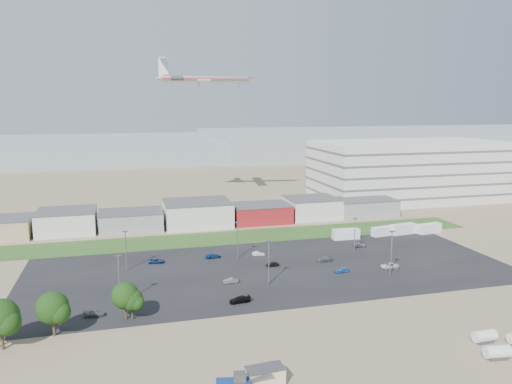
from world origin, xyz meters
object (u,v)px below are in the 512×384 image
object	(u,v)px
parked_car_12	(324,259)
parked_car_11	(258,254)
airliner	(206,79)
parked_car_0	(389,266)
box_trailer_a	(346,234)
parked_car_1	(342,270)
portable_shed	(265,376)
parked_car_3	(240,300)
parked_car_10	(95,313)
parked_car_4	(231,281)
parked_car_7	(272,264)
parked_car_9	(156,261)
storage_tank_nw	(485,336)
telehandler	(234,384)
parked_car_8	(359,245)
parked_car_6	(213,256)

from	to	relation	value
parked_car_12	parked_car_11	bearing A→B (deg)	-126.14
airliner	parked_car_0	size ratio (longest dim) A/B	9.13
box_trailer_a	parked_car_12	world-z (taller)	box_trailer_a
parked_car_1	portable_shed	bearing A→B (deg)	-41.93
parked_car_3	parked_car_10	distance (m)	28.85
parked_car_4	parked_car_7	size ratio (longest dim) A/B	1.09
parked_car_9	parked_car_12	distance (m)	43.82
storage_tank_nw	parked_car_1	bearing A→B (deg)	101.92
parked_car_9	parked_car_11	world-z (taller)	parked_car_9
portable_shed	parked_car_11	distance (m)	63.79
telehandler	parked_car_7	distance (m)	57.43
storage_tank_nw	parked_car_7	size ratio (longest dim) A/B	1.21
storage_tank_nw	parked_car_11	size ratio (longest dim) A/B	1.19
portable_shed	parked_car_10	xyz separation A→B (m)	(-25.38, 31.95, -0.83)
telehandler	parked_car_8	xyz separation A→B (m)	(51.15, 63.21, -1.01)
portable_shed	parked_car_0	world-z (taller)	portable_shed
storage_tank_nw	parked_car_3	xyz separation A→B (m)	(-36.89, 28.19, -0.55)
storage_tank_nw	parked_car_4	distance (m)	53.93
telehandler	parked_car_12	size ratio (longest dim) A/B	1.82
parked_car_10	parked_car_11	bearing A→B (deg)	-52.16
parked_car_0	parked_car_9	size ratio (longest dim) A/B	1.14
box_trailer_a	parked_car_4	size ratio (longest dim) A/B	2.32
telehandler	parked_car_10	distance (m)	38.92
parked_car_0	storage_tank_nw	bearing A→B (deg)	-0.68
parked_car_7	parked_car_8	xyz separation A→B (m)	(29.29, 10.11, 0.10)
telehandler	parked_car_11	world-z (taller)	telehandler
parked_car_9	parked_car_11	bearing A→B (deg)	-84.62
parked_car_8	parked_car_11	xyz separation A→B (m)	(-30.28, -0.23, -0.09)
telehandler	parked_car_8	size ratio (longest dim) A/B	2.12
storage_tank_nw	parked_car_12	size ratio (longest dim) A/B	0.91
parked_car_4	parked_car_8	world-z (taller)	parked_car_8
airliner	parked_car_12	world-z (taller)	airliner
parked_car_4	parked_car_11	distance (m)	22.19
parked_car_4	parked_car_10	size ratio (longest dim) A/B	0.88
airliner	parked_car_1	size ratio (longest dim) A/B	11.64
portable_shed	parked_car_12	xyz separation A→B (m)	(31.21, 52.45, -0.79)
box_trailer_a	parked_car_1	distance (m)	31.55
storage_tank_nw	parked_car_10	distance (m)	71.82
airliner	parked_car_6	size ratio (longest dim) A/B	10.09
box_trailer_a	parked_car_7	bearing A→B (deg)	-143.43
portable_shed	parked_car_9	size ratio (longest dim) A/B	1.37
parked_car_1	parked_car_9	bearing A→B (deg)	-119.37
parked_car_12	portable_shed	bearing A→B (deg)	-35.58
parked_car_8	storage_tank_nw	bearing A→B (deg)	172.49
parked_car_4	parked_car_12	bearing A→B (deg)	105.29
parked_car_0	parked_car_6	bearing A→B (deg)	-109.69
portable_shed	box_trailer_a	xyz separation A→B (m)	(46.18, 71.19, 0.14)
airliner	parked_car_12	size ratio (longest dim) A/B	9.80
box_trailer_a	parked_car_6	distance (m)	43.50
parked_car_7	parked_car_11	distance (m)	9.93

